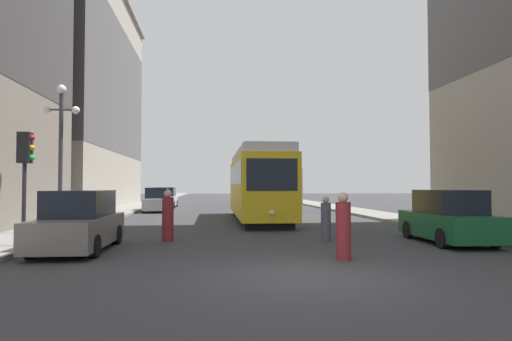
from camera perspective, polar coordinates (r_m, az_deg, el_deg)
The scene contains 15 objects.
ground_plane at distance 9.81m, azimuth 6.71°, elevation -13.52°, with size 200.00×200.00×0.00m, color #38383A.
sidewalk_left at distance 49.86m, azimuth -13.69°, elevation -4.09°, with size 2.79×120.00×0.15m, color gray.
sidewalk_right at distance 50.60m, azimuth 6.42°, elevation -4.10°, with size 2.79×120.00×0.15m, color gray.
streetcar at distance 25.12m, azimuth 0.19°, elevation -1.67°, with size 2.73×12.73×3.89m.
transit_bus at distance 42.73m, azimuth 2.64°, elevation -2.00°, with size 2.80×11.62×3.45m.
parked_car_left_near at distance 40.45m, azimuth -11.62°, elevation -3.52°, with size 1.89×4.96×1.82m.
parked_car_left_mid at distance 34.02m, azimuth -12.70°, elevation -3.82°, with size 2.07×4.53×1.82m.
parked_car_right_far at distance 16.62m, azimuth 23.57°, elevation -5.69°, with size 2.05×4.41×1.82m.
parked_car_left_far at distance 14.52m, azimuth -21.90°, elevation -6.27°, with size 1.91×4.60×1.82m.
pedestrian_crossing_near at distance 12.00m, azimuth 11.22°, elevation -7.36°, with size 0.40×0.40×1.79m.
pedestrian_crossing_far at distance 15.99m, azimuth -11.33°, elevation -5.96°, with size 0.41×0.41×1.82m.
pedestrian_on_sidewalk at distance 15.98m, azimuth 9.03°, elevation -6.36°, with size 0.36×0.36×1.59m.
traffic_light_near_left at distance 15.25m, azimuth -27.67°, elevation 1.40°, with size 0.47×0.36×3.46m.
lamp_post_left_near at distance 19.05m, azimuth -23.91°, elevation 4.16°, with size 1.41×0.36×5.81m.
building_left_corner at distance 44.18m, azimuth -25.72°, elevation 8.99°, with size 14.02×24.22×19.89m.
Camera 1 is at (-2.11, -9.38, 1.97)m, focal length 30.93 mm.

